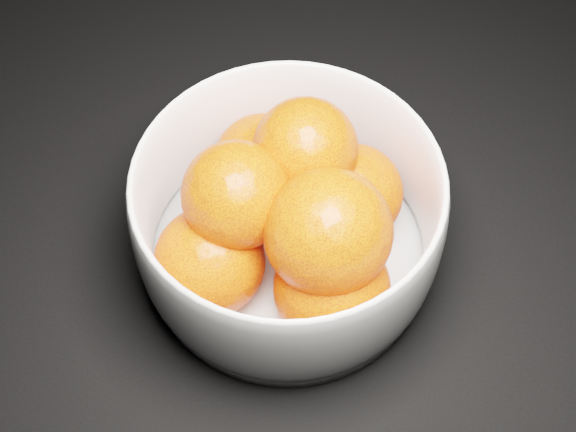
# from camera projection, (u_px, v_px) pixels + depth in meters

# --- Properties ---
(ground) EXTENTS (3.00, 3.00, 0.00)m
(ground) POSITION_uv_depth(u_px,v_px,m) (537.00, 49.00, 0.72)
(ground) COLOR black
(ground) RESTS_ON ground
(bowl) EXTENTS (0.22, 0.22, 0.10)m
(bowl) POSITION_uv_depth(u_px,v_px,m) (288.00, 220.00, 0.56)
(bowl) COLOR silver
(bowl) RESTS_ON ground
(orange_pile) EXTENTS (0.16, 0.17, 0.12)m
(orange_pile) POSITION_uv_depth(u_px,v_px,m) (292.00, 216.00, 0.54)
(orange_pile) COLOR #F2420A
(orange_pile) RESTS_ON bowl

